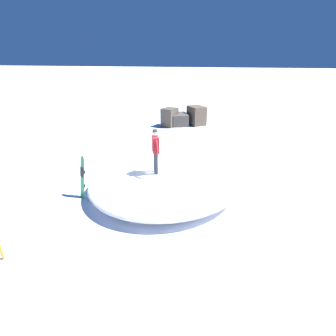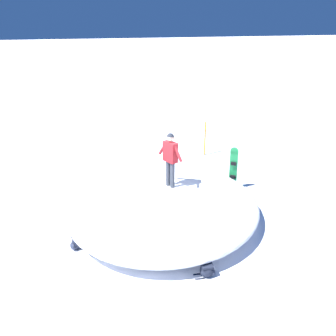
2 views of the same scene
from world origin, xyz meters
TOP-DOWN VIEW (x-y plane):
  - ground at (0.00, 0.00)m, footprint 240.00×240.00m
  - snow_mound at (0.42, 0.37)m, footprint 8.36×8.35m
  - snowboarder_standing at (0.77, 0.09)m, footprint 0.99×0.49m
  - snowboard_primary_upright at (1.58, -2.58)m, footprint 0.38×0.38m
  - backpack_near at (-0.36, 3.08)m, footprint 0.44×0.68m
  - backpack_far at (-2.48, 0.24)m, footprint 0.35×0.53m
  - rock_outcrop at (-10.49, -0.55)m, footprint 3.34×3.46m

SIDE VIEW (x-z plane):
  - ground at x=0.00m, z-range 0.00..0.00m
  - backpack_far at x=-2.48m, z-range 0.01..0.35m
  - backpack_near at x=-0.36m, z-range 0.00..0.45m
  - snow_mound at x=0.42m, z-range 0.00..0.91m
  - rock_outcrop at x=-10.49m, z-range -0.13..1.30m
  - snowboard_primary_upright at x=1.58m, z-range 0.03..1.69m
  - snowboarder_standing at x=0.77m, z-range 1.08..2.82m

